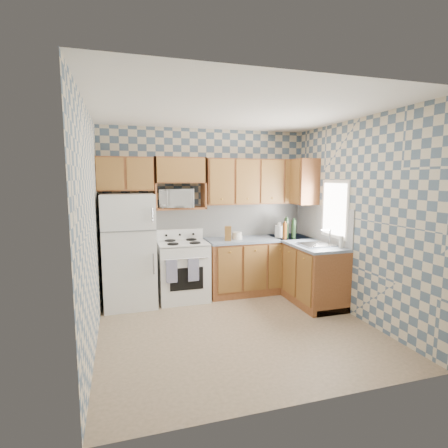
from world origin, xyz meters
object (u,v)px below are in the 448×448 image
(refrigerator, at_px, (129,250))
(stove_body, at_px, (183,271))
(microwave, at_px, (177,198))
(electric_kettle, at_px, (280,231))

(refrigerator, relative_size, stove_body, 1.87)
(refrigerator, bearing_deg, microwave, 12.03)
(stove_body, distance_m, electric_kettle, 1.73)
(refrigerator, distance_m, electric_kettle, 2.45)
(refrigerator, xyz_separation_m, electric_kettle, (2.44, -0.02, 0.18))
(microwave, distance_m, electric_kettle, 1.80)
(stove_body, height_order, electric_kettle, electric_kettle)
(microwave, bearing_deg, electric_kettle, 3.31)
(electric_kettle, bearing_deg, stove_body, 178.46)
(refrigerator, bearing_deg, electric_kettle, -0.45)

